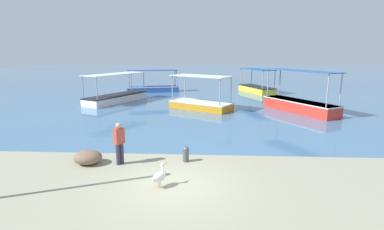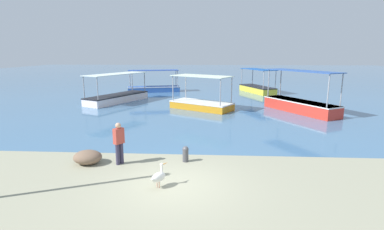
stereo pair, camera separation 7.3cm
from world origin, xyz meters
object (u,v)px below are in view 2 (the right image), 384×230
object	(u,v)px
fishing_boat_outer	(154,87)
fishing_boat_center	(257,88)
fishing_boat_far_right	(300,104)
pelican	(159,177)
mooring_bollard	(186,153)
fishing_boat_near_left	(201,103)
fisherman_standing	(119,142)
net_pile	(88,157)
fishing_boat_near_right	(117,96)

from	to	relation	value
fishing_boat_outer	fishing_boat_center	size ratio (longest dim) A/B	1.08
fishing_boat_far_right	fishing_boat_center	world-z (taller)	fishing_boat_far_right
pelican	mooring_bollard	distance (m)	2.51
fishing_boat_near_left	pelican	size ratio (longest dim) A/B	6.45
fishing_boat_far_right	pelican	size ratio (longest dim) A/B	7.68
mooring_bollard	fisherman_standing	size ratio (longest dim) A/B	0.38
fishing_boat_outer	fishing_boat_near_left	bearing A→B (deg)	-60.73
fishing_boat_near_left	mooring_bollard	world-z (taller)	fishing_boat_near_left
fishing_boat_outer	net_pile	bearing A→B (deg)	-86.33
mooring_bollard	fishing_boat_center	bearing A→B (deg)	74.04
pelican	fishing_boat_near_right	bearing A→B (deg)	111.35
fishing_boat_near_right	fishing_boat_near_left	size ratio (longest dim) A/B	1.28
fishing_boat_near_right	fishing_boat_near_left	distance (m)	8.12
fishing_boat_outer	pelican	size ratio (longest dim) A/B	7.38
fishing_boat_near_left	mooring_bollard	xyz separation A→B (m)	(-0.32, -11.43, -0.15)
fishing_boat_center	pelican	size ratio (longest dim) A/B	6.81
fishing_boat_center	fishing_boat_near_left	size ratio (longest dim) A/B	1.06
fishing_boat_far_right	fishing_boat_outer	distance (m)	16.81
mooring_bollard	fishing_boat_outer	bearing A→B (deg)	103.85
fishing_boat_far_right	mooring_bollard	size ratio (longest dim) A/B	9.46
fishing_boat_outer	mooring_bollard	xyz separation A→B (m)	(5.29, -21.44, -0.14)
fishing_boat_near_left	net_pile	xyz separation A→B (m)	(-4.20, -11.90, -0.22)
fishing_boat_far_right	net_pile	size ratio (longest dim) A/B	5.46
fishing_boat_far_right	fishing_boat_outer	xyz separation A→B (m)	(-12.92, 10.75, -0.12)
pelican	fisherman_standing	xyz separation A→B (m)	(-1.90, 1.99, 0.53)
fishing_boat_near_right	fisherman_standing	world-z (taller)	fishing_boat_near_right
mooring_bollard	fishing_boat_far_right	bearing A→B (deg)	54.48
pelican	mooring_bollard	xyz separation A→B (m)	(0.69, 2.41, -0.03)
fishing_boat_outer	fishing_boat_center	xyz separation A→B (m)	(11.43, 0.04, 0.04)
fishing_boat_far_right	fishing_boat_near_left	bearing A→B (deg)	174.25
fishing_boat_near_left	fisherman_standing	distance (m)	12.21
fishing_boat_far_right	fishing_boat_outer	size ratio (longest dim) A/B	1.04
pelican	fisherman_standing	world-z (taller)	fisherman_standing
mooring_bollard	net_pile	world-z (taller)	mooring_bollard
fishing_boat_outer	fishing_boat_center	bearing A→B (deg)	0.22
fishing_boat_near_right	mooring_bollard	world-z (taller)	fishing_boat_near_right
pelican	net_pile	bearing A→B (deg)	148.73
mooring_bollard	fishing_boat_near_right	bearing A→B (deg)	116.77
fishing_boat_near_left	fishing_boat_near_right	bearing A→B (deg)	158.84
pelican	mooring_bollard	world-z (taller)	pelican
fishing_boat_outer	net_pile	world-z (taller)	fishing_boat_outer
fishing_boat_outer	net_pile	distance (m)	21.96
fishing_boat_outer	pelican	bearing A→B (deg)	-79.09
fishing_boat_center	mooring_bollard	distance (m)	22.35
fishing_boat_center	net_pile	size ratio (longest dim) A/B	4.84
net_pile	fishing_boat_far_right	bearing A→B (deg)	44.12
fishing_boat_center	fishing_boat_near_left	world-z (taller)	fishing_boat_near_left
fisherman_standing	net_pile	bearing A→B (deg)	-177.49
fisherman_standing	net_pile	distance (m)	1.44
fishing_boat_near_right	net_pile	xyz separation A→B (m)	(3.36, -14.83, -0.24)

